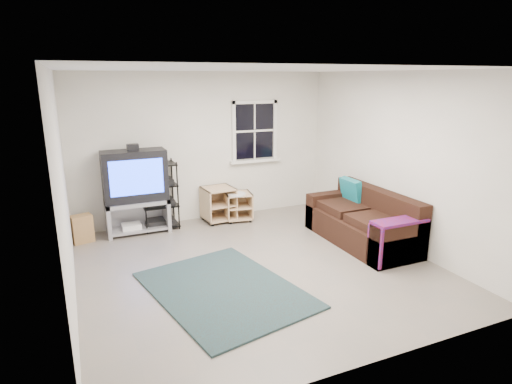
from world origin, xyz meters
name	(u,v)px	position (x,y,z in m)	size (l,w,h in m)	color
room	(255,135)	(0.95, 2.27, 1.48)	(4.60, 4.62, 4.60)	slate
tv_unit	(135,185)	(-1.27, 2.03, 0.81)	(1.01, 0.50, 1.48)	#A4A4AC
av_rack	(160,200)	(-0.89, 2.07, 0.50)	(0.58, 0.42, 1.16)	black
side_table_left	(217,203)	(0.13, 2.06, 0.33)	(0.56, 0.56, 0.61)	tan
side_table_right	(238,204)	(0.48, 1.95, 0.29)	(0.52, 0.52, 0.53)	tan
sofa	(363,223)	(1.88, 0.15, 0.32)	(0.87, 1.96, 0.89)	black
shag_rug	(224,290)	(-0.65, -0.48, 0.01)	(1.53, 2.10, 0.02)	black
paper_bag	(82,229)	(-2.15, 1.90, 0.22)	(0.31, 0.20, 0.44)	#A17348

